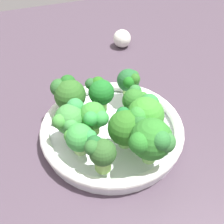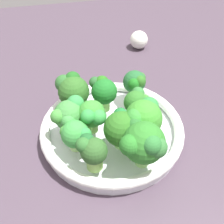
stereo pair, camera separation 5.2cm
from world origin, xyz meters
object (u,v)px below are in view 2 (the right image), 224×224
at_px(bowl, 112,130).
at_px(broccoli_floret_2, 76,135).
at_px(broccoli_floret_3, 143,118).
at_px(broccoli_floret_8, 104,91).
at_px(broccoli_floret_7, 123,128).
at_px(broccoli_floret_4, 135,82).
at_px(broccoli_floret_6, 92,150).
at_px(broccoli_floret_9, 92,115).
at_px(broccoli_floret_0, 69,115).
at_px(broccoli_floret_5, 72,89).
at_px(garlic_bulb, 139,40).
at_px(broccoli_floret_10, 144,144).
at_px(broccoli_floret_1, 136,103).

bearing_deg(bowl, broccoli_floret_2, -58.69).
relative_size(broccoli_floret_3, broccoli_floret_8, 1.14).
bearing_deg(broccoli_floret_8, broccoli_floret_7, 7.96).
bearing_deg(broccoli_floret_3, broccoli_floret_4, 170.77).
relative_size(broccoli_floret_6, broccoli_floret_9, 0.96).
bearing_deg(broccoli_floret_0, broccoli_floret_5, 168.80).
distance_m(broccoli_floret_0, garlic_bulb, 0.38).
bearing_deg(broccoli_floret_4, broccoli_floret_8, -69.64).
bearing_deg(broccoli_floret_3, broccoli_floret_5, -135.49).
bearing_deg(broccoli_floret_10, broccoli_floret_7, -156.87).
distance_m(broccoli_floret_8, broccoli_floret_9, 0.07).
distance_m(broccoli_floret_1, garlic_bulb, 0.32).
xyz_separation_m(bowl, broccoli_floret_10, (0.10, 0.03, 0.07)).
relative_size(broccoli_floret_6, broccoli_floret_7, 0.89).
bearing_deg(broccoli_floret_4, bowl, -41.01).
bearing_deg(broccoli_floret_9, broccoli_floret_3, 69.15).
relative_size(broccoli_floret_9, garlic_bulb, 1.32).
height_order(broccoli_floret_2, broccoli_floret_5, broccoli_floret_5).
height_order(broccoli_floret_7, broccoli_floret_9, broccoli_floret_7).
distance_m(bowl, broccoli_floret_0, 0.09).
bearing_deg(broccoli_floret_3, broccoli_floret_1, 176.52).
bearing_deg(broccoli_floret_9, broccoli_floret_10, 36.05).
distance_m(broccoli_floret_3, broccoli_floret_5, 0.15).
bearing_deg(broccoli_floret_1, broccoli_floret_8, -125.09).
xyz_separation_m(broccoli_floret_1, broccoli_floret_10, (0.11, -0.02, 0.01)).
bearing_deg(bowl, broccoli_floret_1, 100.55).
bearing_deg(broccoli_floret_2, broccoli_floret_9, 133.24).
bearing_deg(broccoli_floret_6, broccoli_floret_7, 120.26).
distance_m(broccoli_floret_2, broccoli_floret_4, 0.18).
height_order(broccoli_floret_3, broccoli_floret_7, broccoli_floret_3).
xyz_separation_m(bowl, broccoli_floret_9, (0.01, -0.04, 0.06)).
bearing_deg(broccoli_floret_6, bowl, 150.25).
bearing_deg(broccoli_floret_1, broccoli_floret_3, -3.48).
bearing_deg(broccoli_floret_5, broccoli_floret_6, 5.10).
bearing_deg(broccoli_floret_10, bowl, -164.49).
height_order(broccoli_floret_5, broccoli_floret_10, broccoli_floret_10).
relative_size(broccoli_floret_1, broccoli_floret_3, 0.77).
bearing_deg(garlic_bulb, broccoli_floret_4, -18.20).
bearing_deg(broccoli_floret_10, broccoli_floret_9, -143.95).
height_order(broccoli_floret_1, broccoli_floret_2, broccoli_floret_1).
distance_m(bowl, broccoli_floret_10, 0.13).
bearing_deg(broccoli_floret_5, broccoli_floret_10, 28.52).
bearing_deg(broccoli_floret_4, garlic_bulb, 161.80).
height_order(broccoli_floret_8, broccoli_floret_9, broccoli_floret_8).
bearing_deg(broccoli_floret_6, broccoli_floret_1, 134.63).
bearing_deg(broccoli_floret_8, broccoli_floret_3, 29.50).
distance_m(broccoli_floret_0, broccoli_floret_7, 0.10).
bearing_deg(garlic_bulb, broccoli_floret_0, -34.91).
relative_size(broccoli_floret_1, broccoli_floret_4, 1.06).
xyz_separation_m(broccoli_floret_0, broccoli_floret_6, (0.09, 0.03, 0.00)).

